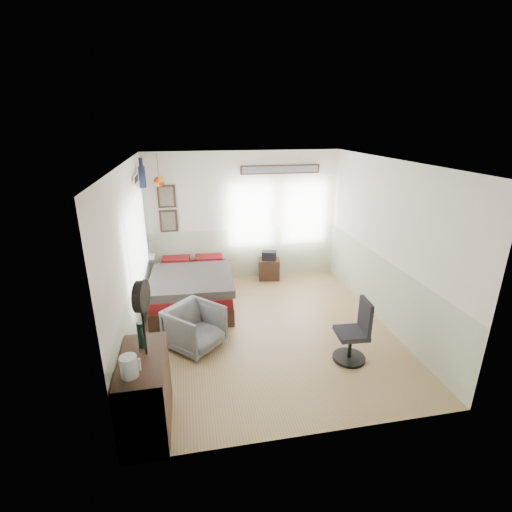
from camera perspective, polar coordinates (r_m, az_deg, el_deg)
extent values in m
cube|color=#9D774B|center=(6.27, 1.61, -11.17)|extent=(4.00, 4.50, 0.01)
cube|color=silver|center=(7.81, -1.82, 6.00)|extent=(4.00, 0.02, 2.70)
cube|color=silver|center=(3.72, 9.33, -10.79)|extent=(4.00, 0.02, 2.70)
cube|color=silver|center=(5.62, -18.58, -0.69)|extent=(0.02, 4.50, 2.70)
cube|color=silver|center=(6.40, 19.51, 1.68)|extent=(0.02, 4.50, 2.70)
cube|color=white|center=(5.39, 1.90, 14.27)|extent=(4.00, 4.50, 0.02)
cube|color=beige|center=(8.03, -1.75, 0.44)|extent=(4.00, 0.01, 1.10)
cube|color=beige|center=(5.94, -17.65, -7.92)|extent=(0.01, 4.50, 1.10)
cube|color=beige|center=(6.68, 18.67, -4.85)|extent=(0.01, 4.50, 1.10)
cube|color=silver|center=(6.10, -17.70, 2.01)|extent=(0.03, 2.20, 1.35)
cube|color=silver|center=(7.78, -0.68, 6.34)|extent=(0.95, 0.03, 1.30)
cube|color=silver|center=(8.05, 7.46, 6.65)|extent=(0.95, 0.03, 1.30)
cube|color=#3A251A|center=(7.69, -13.30, 5.26)|extent=(0.35, 0.03, 0.45)
cube|color=#3A251A|center=(7.59, -13.60, 8.91)|extent=(0.35, 0.03, 0.45)
cube|color=#7F7259|center=(7.68, -13.31, 5.23)|extent=(0.27, 0.01, 0.37)
cube|color=#7F7259|center=(7.57, -13.61, 8.89)|extent=(0.27, 0.01, 0.37)
cube|color=#3A251A|center=(7.75, 3.78, 13.16)|extent=(1.65, 0.03, 0.18)
cube|color=gray|center=(7.73, 3.81, 13.15)|extent=(1.58, 0.01, 0.13)
cube|color=white|center=(6.49, -18.03, 11.20)|extent=(0.02, 0.48, 0.14)
sphere|color=red|center=(7.28, -14.69, 11.01)|extent=(0.20, 0.20, 0.20)
cube|color=#372113|center=(7.11, -9.66, -5.94)|extent=(1.49, 2.06, 0.32)
cube|color=maroon|center=(7.01, -9.78, -4.10)|extent=(1.45, 2.02, 0.18)
cube|color=#413F3B|center=(6.74, -9.81, -3.61)|extent=(1.53, 1.52, 0.14)
cube|color=maroon|center=(7.70, -12.46, -0.77)|extent=(0.56, 0.37, 0.14)
cube|color=maroon|center=(7.70, -7.56, -0.46)|extent=(0.56, 0.37, 0.14)
cube|color=#372113|center=(4.47, -16.61, -19.59)|extent=(0.48, 1.00, 0.90)
imported|color=gray|center=(5.72, -9.38, -10.81)|extent=(1.02, 1.02, 0.66)
cube|color=#372113|center=(8.06, 2.01, -1.99)|extent=(0.49, 0.42, 0.44)
cylinder|color=black|center=(5.71, 14.09, -14.95)|extent=(0.47, 0.47, 0.04)
cylinder|color=black|center=(5.60, 14.27, -13.25)|extent=(0.05, 0.05, 0.36)
cube|color=black|center=(5.49, 14.45, -11.45)|extent=(0.44, 0.44, 0.07)
cube|color=black|center=(5.42, 16.48, -8.80)|extent=(0.08, 0.38, 0.47)
cylinder|color=silver|center=(3.93, -18.98, -15.78)|extent=(0.17, 0.17, 0.22)
cube|color=silver|center=(3.91, -17.50, -15.62)|extent=(0.02, 0.02, 0.13)
cylinder|color=black|center=(4.30, -17.27, -11.52)|extent=(0.08, 0.08, 0.30)
cylinder|color=black|center=(4.08, -16.90, -10.42)|extent=(0.03, 0.03, 0.66)
cylinder|color=black|center=(3.92, -17.42, -5.99)|extent=(0.13, 0.34, 0.33)
cylinder|color=black|center=(3.92, -16.78, -5.95)|extent=(0.09, 0.35, 0.35)
cube|color=black|center=(7.95, 2.03, 0.10)|extent=(0.35, 0.27, 0.18)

